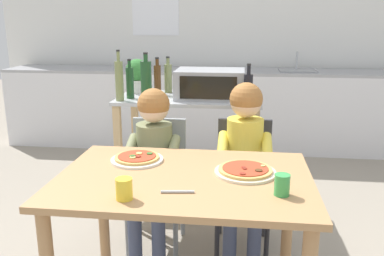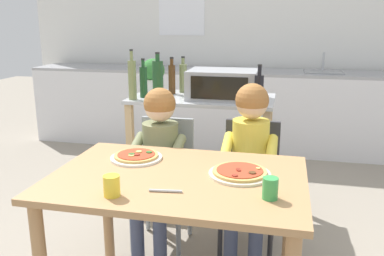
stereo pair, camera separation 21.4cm
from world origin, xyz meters
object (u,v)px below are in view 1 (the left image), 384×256
Objects in this scene: pizza_plate_cream at (245,171)px; drinking_cup_green at (282,185)px; bottle_dark_olive_oil at (248,88)px; child_in_yellow_shirt at (245,149)px; drinking_cup_yellow at (124,189)px; kitchen_island_cart at (189,135)px; child_in_olive_shirt at (153,152)px; potted_herb_plant at (138,75)px; dining_chair_left at (157,173)px; serving_spoon at (178,192)px; bottle_brown_beer at (130,82)px; bottle_slim_sauce at (157,79)px; bottle_squat_spirits at (168,78)px; toaster_oven at (210,84)px; dining_chair_right at (243,175)px; bottle_tall_green_wine at (146,81)px; bottle_clear_vinegar at (119,80)px; pizza_plate_white at (137,158)px; dining_table at (184,198)px.

drinking_cup_green reaches higher than pizza_plate_cream.
bottle_dark_olive_oil is 3.08× the size of drinking_cup_green.
bottle_dark_olive_oil reaches higher than drinking_cup_green.
drinking_cup_yellow is (-0.48, -0.87, 0.09)m from child_in_yellow_shirt.
kitchen_island_cart is 0.70m from child_in_olive_shirt.
dining_chair_left is at bearing -67.62° from potted_herb_plant.
kitchen_island_cart is 1.43m from serving_spoon.
dining_chair_left is 0.85m from pizza_plate_cream.
bottle_brown_beer reaches higher than child_in_yellow_shirt.
bottle_slim_sauce is at bearing 119.08° from drinking_cup_green.
bottle_squat_spirits is 1.75m from drinking_cup_green.
toaster_oven is 1.44m from drinking_cup_green.
dining_chair_left reaches higher than pizza_plate_cream.
dining_chair_right is 0.24m from child_in_yellow_shirt.
bottle_tall_green_wine is 0.34× the size of child_in_olive_shirt.
kitchen_island_cart is 3.75× the size of bottle_squat_spirits.
potted_herb_plant is (0.04, 0.35, -0.01)m from bottle_clear_vinegar.
bottle_brown_beer is at bearing 128.36° from pizza_plate_cream.
drinking_cup_yellow is at bearing -86.03° from dining_chair_left.
toaster_oven is 5.56× the size of drinking_cup_yellow.
kitchen_island_cart is 0.48m from bottle_squat_spirits.
bottle_dark_olive_oil is 0.94m from potted_herb_plant.
bottle_brown_beer reaches higher than dining_chair_right.
bottle_brown_beer is at bearing 63.21° from bottle_clear_vinegar.
toaster_oven is 0.40m from bottle_squat_spirits.
serving_spoon is at bearing -175.66° from drinking_cup_green.
bottle_dark_olive_oil is 0.26× the size of child_in_yellow_shirt.
child_in_olive_shirt is at bearing -55.28° from bottle_clear_vinegar.
drinking_cup_green is (0.99, -1.53, -0.23)m from potted_herb_plant.
bottle_brown_beer is 0.80× the size of bottle_clear_vinegar.
pizza_plate_white is at bearing 98.09° from drinking_cup_yellow.
potted_herb_plant is at bearing 156.21° from bottle_dark_olive_oil.
kitchen_island_cart reaches higher than drinking_cup_yellow.
bottle_squat_spirits is at bearing 101.55° from serving_spoon.
dining_chair_left is (-0.29, -0.54, -0.50)m from toaster_oven.
bottle_brown_beer is at bearing -88.44° from potted_herb_plant.
child_in_yellow_shirt is 0.83m from serving_spoon.
toaster_oven reaches higher than kitchen_island_cart.
bottle_clear_vinegar reaches higher than dining_chair_right.
bottle_slim_sauce reaches higher than potted_herb_plant.
potted_herb_plant reaches higher than dining_chair_right.
dining_table is 13.09× the size of drinking_cup_green.
pizza_plate_cream is (0.84, -1.31, -0.27)m from potted_herb_plant.
drinking_cup_green is (0.83, -1.17, -0.24)m from bottle_tall_green_wine.
bottle_dark_olive_oil is at bearing 68.62° from drinking_cup_yellow.
pizza_plate_cream is (0.28, 0.06, 0.12)m from dining_table.
bottle_dark_olive_oil is 0.34× the size of dining_chair_right.
kitchen_island_cart is 1.51m from drinking_cup_green.
dining_table is at bearing -83.79° from kitchen_island_cart.
bottle_tall_green_wine is 0.32× the size of child_in_yellow_shirt.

